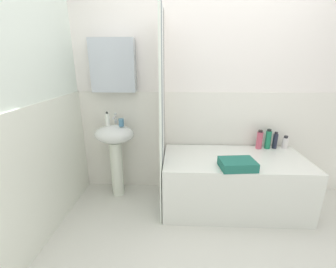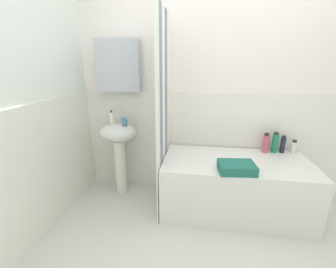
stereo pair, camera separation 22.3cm
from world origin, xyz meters
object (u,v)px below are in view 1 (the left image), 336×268
soap_dispenser (107,119)px  lotion_bottle (259,140)px  bathtub (232,182)px  conditioner_bottle (275,141)px  body_wash_bottle (268,139)px  shampoo_bottle (285,143)px  towel_folded (237,164)px  toothbrush_cup (121,122)px  sink (115,145)px

soap_dispenser → lotion_bottle: size_ratio=0.72×
bathtub → lotion_bottle: 0.58m
soap_dispenser → conditioner_bottle: soap_dispenser is taller
bathtub → soap_dispenser: bearing=172.6°
soap_dispenser → body_wash_bottle: bearing=3.4°
bathtub → conditioner_bottle: (0.52, 0.30, 0.38)m
shampoo_bottle → towel_folded: (-0.67, -0.54, -0.03)m
body_wash_bottle → lotion_bottle: 0.10m
shampoo_bottle → body_wash_bottle: body_wash_bottle is taller
shampoo_bottle → lotion_bottle: (-0.30, -0.02, 0.03)m
soap_dispenser → toothbrush_cup: size_ratio=1.90×
sink → lotion_bottle: 1.64m
sink → bathtub: size_ratio=0.58×
soap_dispenser → toothbrush_cup: soap_dispenser is taller
shampoo_bottle → towel_folded: size_ratio=0.47×
towel_folded → conditioner_bottle: bearing=44.3°
sink → soap_dispenser: size_ratio=5.46×
bathtub → body_wash_bottle: size_ratio=6.36×
bathtub → lotion_bottle: (0.34, 0.28, 0.39)m
body_wash_bottle → towel_folded: size_ratio=0.72×
toothbrush_cup → soap_dispenser: bearing=173.1°
sink → bathtub: sink is taller
soap_dispenser → body_wash_bottle: size_ratio=0.68×
conditioner_bottle → shampoo_bottle: bearing=-0.9°
toothbrush_cup → sink: bearing=170.5°
body_wash_bottle → conditioner_bottle: bearing=8.0°
conditioner_bottle → lotion_bottle: size_ratio=0.88×
toothbrush_cup → bathtub: size_ratio=0.06×
sink → towel_folded: bearing=-18.5°
lotion_bottle → towel_folded: bearing=-125.3°
soap_dispenser → conditioner_bottle: bearing=3.6°
towel_folded → body_wash_bottle: bearing=48.5°
sink → soap_dispenser: soap_dispenser is taller
soap_dispenser → toothbrush_cup: 0.16m
soap_dispenser → bathtub: bearing=-7.4°
toothbrush_cup → conditioner_bottle: 1.75m
conditioner_bottle → body_wash_bottle: bearing=-172.0°
lotion_bottle → towel_folded: 0.65m
bathtub → lotion_bottle: lotion_bottle is taller
shampoo_bottle → lotion_bottle: bearing=-176.7°
sink → toothbrush_cup: 0.29m
sink → towel_folded: 1.33m
soap_dispenser → lotion_bottle: soap_dispenser is taller
toothbrush_cup → shampoo_bottle: size_ratio=0.55×
body_wash_bottle → sink: bearing=-176.4°
towel_folded → shampoo_bottle: bearing=39.0°
body_wash_bottle → towel_folded: (-0.47, -0.53, -0.07)m
sink → conditioner_bottle: sink is taller
soap_dispenser → conditioner_bottle: size_ratio=0.81×
soap_dispenser → lotion_bottle: bearing=3.4°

